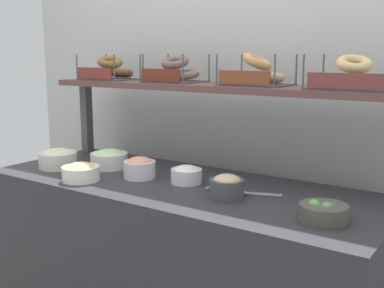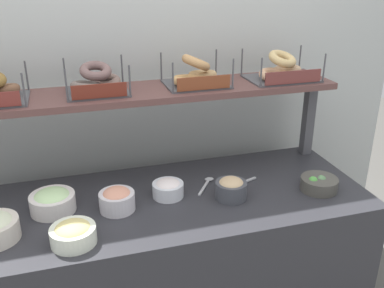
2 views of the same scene
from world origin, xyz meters
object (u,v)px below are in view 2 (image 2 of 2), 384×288
Objects in this scene: bowl_hummus at (231,188)px; bowl_egg_salad at (73,233)px; bowl_cream_cheese at (168,188)px; serving_spoon_by_edge at (237,185)px; bowl_lox_spread at (117,199)px; bagel_basket_poppy at (96,82)px; bowl_scallion_spread at (52,201)px; bagel_basket_sesame at (196,75)px; bowl_veggie_mix at (319,184)px; serving_spoon_near_plate at (207,183)px; bagel_basket_plain at (281,70)px.

bowl_egg_salad is (-0.69, -0.15, -0.01)m from bowl_hummus.
bowl_cream_cheese is 0.80× the size of serving_spoon_by_edge.
bagel_basket_poppy reaches higher than bowl_lox_spread.
bagel_basket_poppy is at bearing 156.31° from serving_spoon_by_edge.
bagel_basket_sesame is at bearing 18.73° from bowl_scallion_spread.
bagel_basket_poppy is at bearing 156.89° from bowl_veggie_mix.
bowl_lox_spread is at bearing 174.96° from bowl_hummus.
serving_spoon_near_plate is 0.14m from serving_spoon_by_edge.
bowl_lox_spread reaches higher than bowl_cream_cheese.
bowl_scallion_spread is at bearing 165.72° from bowl_lox_spread.
bagel_basket_poppy is (0.17, 0.50, 0.44)m from bowl_egg_salad.
bagel_basket_poppy is (-0.02, 0.31, 0.43)m from bowl_lox_spread.
bagel_basket_sesame reaches higher than bowl_lox_spread.
bagel_basket_poppy is (-0.46, 0.20, 0.47)m from serving_spoon_near_plate.
bowl_scallion_spread is at bearing -134.73° from bagel_basket_poppy.
serving_spoon_by_edge is at bearing -22.95° from serving_spoon_near_plate.
bowl_veggie_mix is 0.58m from bagel_basket_plain.
bowl_lox_spread reaches higher than serving_spoon_by_edge.
bowl_egg_salad reaches higher than serving_spoon_by_edge.
bagel_basket_plain is (0.31, 0.23, 0.47)m from serving_spoon_by_edge.
bowl_veggie_mix is at bearing -11.68° from bowl_cream_cheese.
bowl_lox_spread is at bearing -162.00° from bagel_basket_plain.
bowl_veggie_mix is at bearing -23.11° from bagel_basket_poppy.
bowl_cream_cheese is 0.41× the size of bagel_basket_plain.
bowl_cream_cheese is 0.48m from bowl_egg_salad.
bowl_lox_spread is 0.68m from bagel_basket_sesame.
bowl_hummus is 0.82× the size of bowl_egg_salad.
bowl_lox_spread is at bearing -168.05° from bowl_cream_cheese.
bowl_lox_spread is 0.45m from serving_spoon_near_plate.
serving_spoon_near_plate is 0.69m from bagel_basket_poppy.
serving_spoon_near_plate is 0.67m from bagel_basket_plain.
bowl_cream_cheese is at bearing -179.94° from serving_spoon_by_edge.
bagel_basket_plain is (0.64, 0.24, 0.44)m from bowl_cream_cheese.
bowl_egg_salad is (-0.42, -0.24, 0.00)m from bowl_cream_cheese.
bowl_cream_cheese reaches higher than serving_spoon_near_plate.
bowl_veggie_mix is 0.97× the size of serving_spoon_by_edge.
serving_spoon_near_plate is 0.51× the size of bagel_basket_sesame.
bowl_hummus is at bearing -126.08° from serving_spoon_by_edge.
bowl_lox_spread is 0.57m from serving_spoon_by_edge.
bowl_cream_cheese is 0.49× the size of bagel_basket_poppy.
serving_spoon_by_edge is at bearing 157.89° from bowl_veggie_mix.
bowl_scallion_spread reaches higher than bowl_veggie_mix.
serving_spoon_near_plate is at bearing 157.05° from serving_spoon_by_edge.
bowl_cream_cheese is 0.83× the size of bowl_veggie_mix.
bagel_basket_poppy is at bearing 179.53° from bagel_basket_sesame.
bagel_basket_poppy is (-0.52, 0.35, 0.43)m from bowl_hummus.
bowl_cream_cheese reaches higher than serving_spoon_by_edge.
bagel_basket_poppy is (-0.59, 0.26, 0.47)m from serving_spoon_by_edge.
bowl_cream_cheese is 0.93× the size of bowl_lox_spread.
bowl_lox_spread is 0.51× the size of bagel_basket_sesame.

